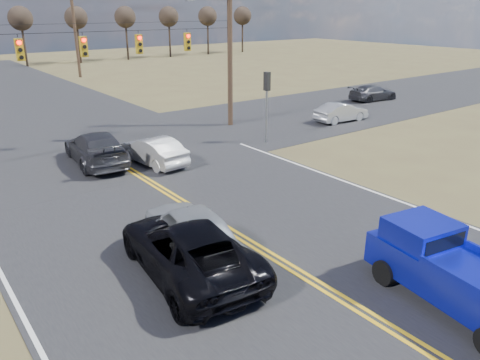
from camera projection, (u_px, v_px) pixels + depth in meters
ground at (362, 312)px, 11.63m from camera, size 160.00×160.00×0.00m
road_main at (167, 193)px, 19.12m from camera, size 14.00×120.00×0.02m
road_cross at (95, 149)px, 25.11m from camera, size 120.00×12.00×0.02m
signal_gantry at (95, 51)px, 23.48m from camera, size 19.60×4.83×10.00m
utility_poles at (91, 50)px, 22.55m from camera, size 19.60×58.32×10.00m
treeline at (34, 31)px, 29.84m from camera, size 87.00×117.80×7.40m
pickup_truck at (454, 272)px, 11.70m from camera, size 2.61×5.14×1.84m
silver_suv at (191, 229)px, 14.23m from camera, size 2.49×4.83×1.57m
black_suv at (189, 248)px, 13.14m from camera, size 3.21×5.86×1.56m
white_car_queue at (153, 151)px, 22.44m from camera, size 1.83×4.17×1.33m
dgrey_car_queue at (96, 148)px, 22.50m from camera, size 2.73×5.54×1.55m
cross_car_east_near at (341, 112)px, 30.93m from camera, size 1.59×3.92×1.27m
cross_car_east_far at (373, 93)px, 38.04m from camera, size 2.21×4.51×1.26m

